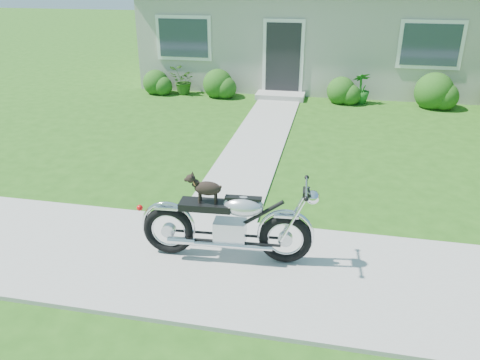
% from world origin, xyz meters
% --- Properties ---
extents(ground, '(80.00, 80.00, 0.00)m').
position_xyz_m(ground, '(0.00, 0.00, 0.00)').
color(ground, '#235114').
rests_on(ground, ground).
extents(sidewalk, '(24.00, 2.20, 0.04)m').
position_xyz_m(sidewalk, '(0.00, 0.00, 0.02)').
color(sidewalk, '#9E9B93').
rests_on(sidewalk, ground).
extents(walkway, '(1.20, 8.00, 0.03)m').
position_xyz_m(walkway, '(-1.50, 5.00, 0.01)').
color(walkway, '#9E9B93').
rests_on(walkway, ground).
extents(house, '(12.60, 7.03, 4.50)m').
position_xyz_m(house, '(-0.00, 11.99, 2.16)').
color(house, '#BAB6A7').
rests_on(house, ground).
extents(shrub_row, '(10.64, 1.05, 1.05)m').
position_xyz_m(shrub_row, '(0.88, 8.50, 0.40)').
color(shrub_row, '#214F15').
rests_on(shrub_row, ground).
extents(potted_plant_left, '(0.96, 0.93, 0.82)m').
position_xyz_m(potted_plant_left, '(-4.47, 8.55, 0.41)').
color(potted_plant_left, '#245015').
rests_on(potted_plant_left, ground).
extents(potted_plant_right, '(0.65, 0.65, 0.86)m').
position_xyz_m(potted_plant_right, '(0.77, 8.55, 0.43)').
color(potted_plant_right, '#1C641B').
rests_on(potted_plant_right, ground).
extents(motorcycle_with_dog, '(2.22, 0.60, 1.14)m').
position_xyz_m(motorcycle_with_dog, '(-1.09, 0.13, 0.54)').
color(motorcycle_with_dog, black).
rests_on(motorcycle_with_dog, sidewalk).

